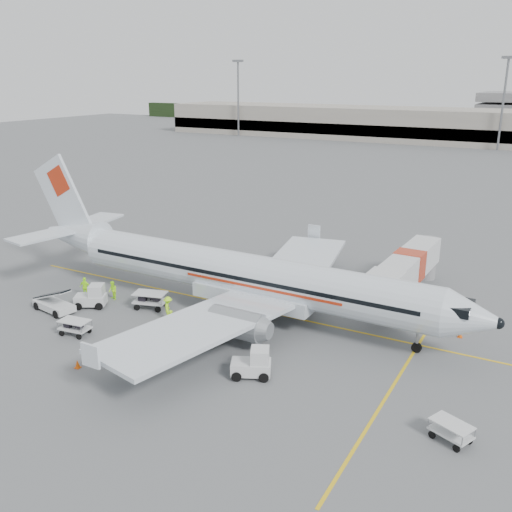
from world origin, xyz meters
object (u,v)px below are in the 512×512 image
at_px(tug_mid, 202,331).
at_px(tug_aft, 90,296).
at_px(tug_fore, 251,362).
at_px(aircraft, 245,247).
at_px(belt_loader, 53,295).
at_px(jet_bridge, 408,275).

bearing_deg(tug_mid, tug_aft, -173.55).
bearing_deg(tug_mid, tug_fore, -12.46).
relative_size(aircraft, belt_loader, 8.05).
relative_size(belt_loader, tug_aft, 2.04).
height_order(aircraft, belt_loader, aircraft).
bearing_deg(tug_mid, belt_loader, -164.00).
bearing_deg(tug_fore, jet_bridge, 48.96).
height_order(belt_loader, tug_mid, belt_loader).
bearing_deg(aircraft, tug_mid, -89.37).
xyz_separation_m(aircraft, tug_fore, (5.18, -8.41, -4.53)).
distance_m(aircraft, belt_loader, 15.78).
distance_m(jet_bridge, tug_mid, 18.50).
distance_m(aircraft, tug_fore, 10.86).
bearing_deg(tug_aft, jet_bridge, 3.75).
height_order(belt_loader, tug_aft, belt_loader).
height_order(aircraft, jet_bridge, aircraft).
relative_size(tug_fore, tug_aft, 1.01).
height_order(jet_bridge, tug_fore, jet_bridge).
height_order(belt_loader, tug_fore, belt_loader).
bearing_deg(belt_loader, tug_fore, 5.10).
distance_m(tug_fore, tug_aft, 17.19).
bearing_deg(aircraft, jet_bridge, 43.12).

